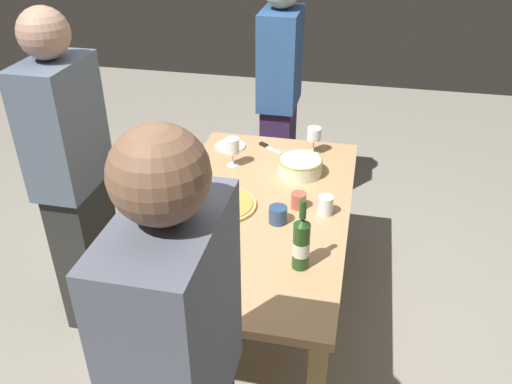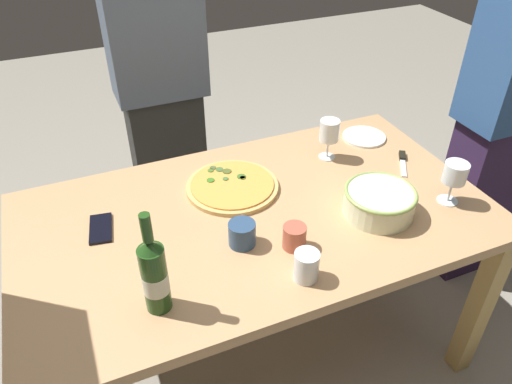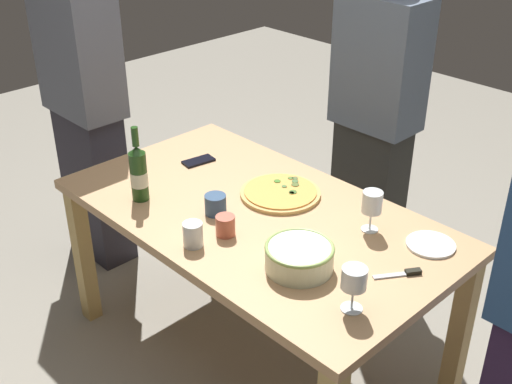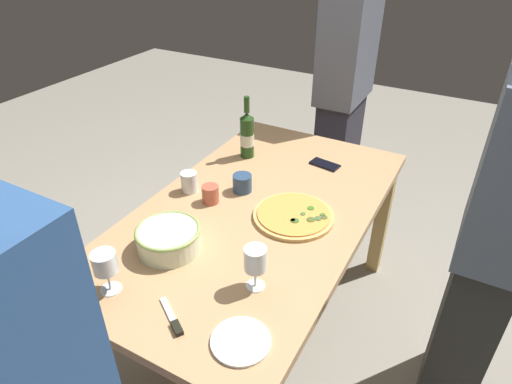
# 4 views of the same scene
# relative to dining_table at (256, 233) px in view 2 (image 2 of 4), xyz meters

# --- Properties ---
(ground_plane) EXTENTS (8.00, 8.00, 0.00)m
(ground_plane) POSITION_rel_dining_table_xyz_m (0.00, 0.00, -0.66)
(ground_plane) COLOR gray
(dining_table) EXTENTS (1.60, 0.90, 0.75)m
(dining_table) POSITION_rel_dining_table_xyz_m (0.00, 0.00, 0.00)
(dining_table) COLOR tan
(dining_table) RESTS_ON ground
(pizza) EXTENTS (0.34, 0.34, 0.02)m
(pizza) POSITION_rel_dining_table_xyz_m (-0.02, 0.16, 0.10)
(pizza) COLOR tan
(pizza) RESTS_ON dining_table
(serving_bowl) EXTENTS (0.24, 0.24, 0.09)m
(serving_bowl) POSITION_rel_dining_table_xyz_m (0.38, -0.16, 0.14)
(serving_bowl) COLOR beige
(serving_bowl) RESTS_ON dining_table
(wine_bottle) EXTENTS (0.07, 0.07, 0.32)m
(wine_bottle) POSITION_rel_dining_table_xyz_m (-0.40, -0.27, 0.21)
(wine_bottle) COLOR #214719
(wine_bottle) RESTS_ON dining_table
(wine_glass_near_pizza) EXTENTS (0.08, 0.08, 0.16)m
(wine_glass_near_pizza) POSITION_rel_dining_table_xyz_m (0.40, 0.22, 0.21)
(wine_glass_near_pizza) COLOR white
(wine_glass_near_pizza) RESTS_ON dining_table
(wine_glass_by_bottle) EXTENTS (0.08, 0.08, 0.16)m
(wine_glass_by_bottle) POSITION_rel_dining_table_xyz_m (0.65, -0.20, 0.20)
(wine_glass_by_bottle) COLOR white
(wine_glass_by_bottle) RESTS_ON dining_table
(cup_amber) EXTENTS (0.07, 0.07, 0.08)m
(cup_amber) POSITION_rel_dining_table_xyz_m (0.04, -0.20, 0.13)
(cup_amber) COLOR #B85842
(cup_amber) RESTS_ON dining_table
(cup_ceramic) EXTENTS (0.09, 0.09, 0.08)m
(cup_ceramic) POSITION_rel_dining_table_xyz_m (-0.10, -0.13, 0.13)
(cup_ceramic) COLOR navy
(cup_ceramic) RESTS_ON dining_table
(cup_spare) EXTENTS (0.07, 0.07, 0.09)m
(cup_spare) POSITION_rel_dining_table_xyz_m (0.02, -0.33, 0.14)
(cup_spare) COLOR white
(cup_spare) RESTS_ON dining_table
(side_plate) EXTENTS (0.18, 0.18, 0.01)m
(side_plate) POSITION_rel_dining_table_xyz_m (0.62, 0.29, 0.10)
(side_plate) COLOR white
(side_plate) RESTS_ON dining_table
(cell_phone) EXTENTS (0.09, 0.15, 0.01)m
(cell_phone) POSITION_rel_dining_table_xyz_m (-0.50, 0.12, 0.10)
(cell_phone) COLOR black
(cell_phone) RESTS_ON dining_table
(pizza_knife) EXTENTS (0.11, 0.15, 0.02)m
(pizza_knife) POSITION_rel_dining_table_xyz_m (0.66, 0.07, 0.10)
(pizza_knife) COLOR silver
(pizza_knife) RESTS_ON dining_table
(person_guest_left) EXTENTS (0.40, 0.24, 1.68)m
(person_guest_left) POSITION_rel_dining_table_xyz_m (-0.10, 0.90, 0.20)
(person_guest_left) COLOR #2B2B28
(person_guest_left) RESTS_ON ground
(person_guest_right) EXTENTS (0.40, 0.24, 1.66)m
(person_guest_right) POSITION_rel_dining_table_xyz_m (1.18, 0.09, 0.19)
(person_guest_right) COLOR #301E3E
(person_guest_right) RESTS_ON ground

